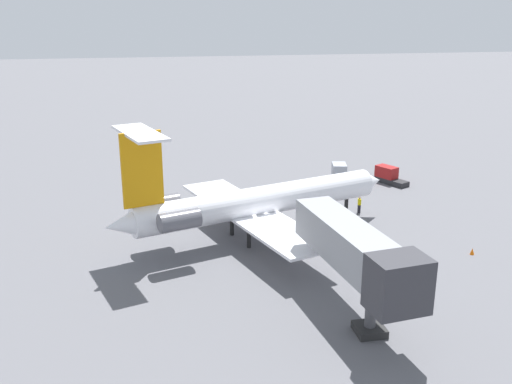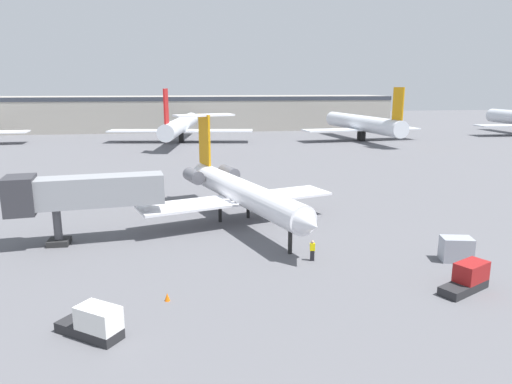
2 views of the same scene
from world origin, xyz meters
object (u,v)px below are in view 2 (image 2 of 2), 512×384
regional_jet (238,189)px  ground_crew_marshaller (312,250)px  cargo_container_uld (456,249)px  jet_bridge (76,193)px  baggage_tug_lead (94,323)px  parked_airliner_centre (181,126)px  parked_airliner_east_mid (362,124)px  traffic_cone_near (167,297)px  baggage_tug_trailing (468,278)px

regional_jet → ground_crew_marshaller: (4.54, -11.67, -2.61)m
cargo_container_uld → regional_jet: bearing=139.7°
jet_bridge → baggage_tug_lead: bearing=-76.2°
parked_airliner_centre → parked_airliner_east_mid: parked_airliner_east_mid is taller
parked_airliner_centre → regional_jet: bearing=-85.4°
regional_jet → cargo_container_uld: size_ratio=9.91×
regional_jet → baggage_tug_lead: bearing=-116.6°
regional_jet → baggage_tug_lead: regional_jet is taller
jet_bridge → regional_jet: bearing=16.1°
cargo_container_uld → parked_airliner_centre: 86.62m
traffic_cone_near → baggage_tug_trailing: bearing=-4.1°
baggage_tug_trailing → parked_airliner_centre: bearing=102.2°
regional_jet → traffic_cone_near: 18.71m
jet_bridge → cargo_container_uld: bearing=-16.7°
jet_bridge → parked_airliner_centre: parked_airliner_centre is taller
baggage_tug_lead → regional_jet: bearing=63.4°
regional_jet → baggage_tug_lead: 23.77m
cargo_container_uld → ground_crew_marshaller: bearing=171.1°
traffic_cone_near → regional_jet: bearing=68.6°
baggage_tug_trailing → cargo_container_uld: bearing=66.0°
baggage_tug_lead → traffic_cone_near: 5.55m
baggage_tug_lead → traffic_cone_near: baggage_tug_lead is taller
ground_crew_marshaller → baggage_tug_lead: size_ratio=0.42×
baggage_tug_trailing → regional_jet: bearing=126.0°
ground_crew_marshaller → cargo_container_uld: 11.46m
regional_jet → parked_airliner_centre: (-5.64, 70.41, 0.64)m
parked_airliner_east_mid → baggage_tug_lead: bearing=-119.6°
regional_jet → traffic_cone_near: regional_jet is taller
regional_jet → ground_crew_marshaller: regional_jet is taller
baggage_tug_lead → cargo_container_uld: cargo_container_uld is taller
jet_bridge → baggage_tug_trailing: bearing=-27.0°
baggage_tug_lead → traffic_cone_near: (3.85, 3.96, -0.56)m
traffic_cone_near → cargo_container_uld: bearing=9.3°
baggage_tug_lead → baggage_tug_trailing: (24.12, 2.49, 0.00)m
baggage_tug_trailing → traffic_cone_near: bearing=175.9°
regional_jet → baggage_tug_lead: size_ratio=6.44×
baggage_tug_trailing → cargo_container_uld: (2.31, 5.18, 0.13)m
baggage_tug_lead → ground_crew_marshaller: bearing=32.0°
traffic_cone_near → jet_bridge: bearing=121.8°
baggage_tug_trailing → parked_airliner_centre: 91.14m
jet_bridge → traffic_cone_near: jet_bridge is taller
cargo_container_uld → parked_airliner_centre: parked_airliner_centre is taller
traffic_cone_near → parked_airliner_east_mid: 96.18m
ground_crew_marshaller → cargo_container_uld: (11.32, -1.78, 0.11)m
regional_jet → parked_airliner_centre: parked_airliner_centre is taller
jet_bridge → parked_airliner_centre: size_ratio=0.32×
baggage_tug_lead → jet_bridge: bearing=103.8°
ground_crew_marshaller → baggage_tug_trailing: baggage_tug_trailing is taller
jet_bridge → parked_airliner_east_mid: size_ratio=0.37×
ground_crew_marshaller → baggage_tug_trailing: 11.39m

